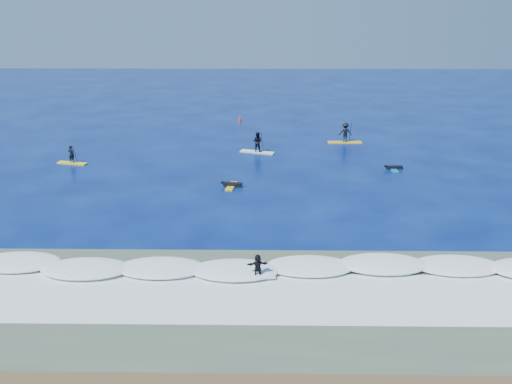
{
  "coord_description": "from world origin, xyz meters",
  "views": [
    {
      "loc": [
        2.51,
        -37.71,
        14.01
      ],
      "look_at": [
        1.95,
        1.18,
        0.6
      ],
      "focal_mm": 40.0,
      "sensor_mm": 36.0,
      "label": 1
    }
  ],
  "objects_px": {
    "sup_paddler_center": "(257,144)",
    "marker_buoy": "(240,120)",
    "prone_paddler_near": "(232,185)",
    "wave_surfer": "(258,267)",
    "sup_paddler_left": "(72,157)",
    "sup_paddler_right": "(345,134)",
    "prone_paddler_far": "(393,168)"
  },
  "relations": [
    {
      "from": "prone_paddler_near",
      "to": "wave_surfer",
      "type": "xyz_separation_m",
      "value": [
        2.21,
        -15.35,
        0.6
      ]
    },
    {
      "from": "sup_paddler_left",
      "to": "prone_paddler_near",
      "type": "bearing_deg",
      "value": -9.64
    },
    {
      "from": "sup_paddler_center",
      "to": "wave_surfer",
      "type": "xyz_separation_m",
      "value": [
        0.33,
        -25.59,
        -0.1
      ]
    },
    {
      "from": "wave_surfer",
      "to": "prone_paddler_near",
      "type": "bearing_deg",
      "value": 88.14
    },
    {
      "from": "sup_paddler_left",
      "to": "marker_buoy",
      "type": "xyz_separation_m",
      "value": [
        14.08,
        17.67,
        -0.28
      ]
    },
    {
      "from": "sup_paddler_right",
      "to": "wave_surfer",
      "type": "height_order",
      "value": "sup_paddler_right"
    },
    {
      "from": "prone_paddler_near",
      "to": "prone_paddler_far",
      "type": "bearing_deg",
      "value": -61.76
    },
    {
      "from": "sup_paddler_left",
      "to": "wave_surfer",
      "type": "bearing_deg",
      "value": -38.64
    },
    {
      "from": "sup_paddler_right",
      "to": "wave_surfer",
      "type": "relative_size",
      "value": 1.83
    },
    {
      "from": "sup_paddler_center",
      "to": "prone_paddler_far",
      "type": "distance_m",
      "value": 12.87
    },
    {
      "from": "prone_paddler_near",
      "to": "marker_buoy",
      "type": "bearing_deg",
      "value": 9.32
    },
    {
      "from": "sup_paddler_right",
      "to": "prone_paddler_near",
      "type": "distance_m",
      "value": 17.72
    },
    {
      "from": "sup_paddler_right",
      "to": "prone_paddler_near",
      "type": "bearing_deg",
      "value": -127.81
    },
    {
      "from": "sup_paddler_right",
      "to": "marker_buoy",
      "type": "relative_size",
      "value": 4.81
    },
    {
      "from": "wave_surfer",
      "to": "sup_paddler_center",
      "type": "bearing_deg",
      "value": 80.68
    },
    {
      "from": "sup_paddler_left",
      "to": "sup_paddler_center",
      "type": "distance_m",
      "value": 16.79
    },
    {
      "from": "sup_paddler_right",
      "to": "prone_paddler_far",
      "type": "xyz_separation_m",
      "value": [
        2.9,
        -9.29,
        -0.79
      ]
    },
    {
      "from": "sup_paddler_center",
      "to": "sup_paddler_right",
      "type": "relative_size",
      "value": 0.99
    },
    {
      "from": "sup_paddler_right",
      "to": "prone_paddler_near",
      "type": "xyz_separation_m",
      "value": [
        -10.65,
        -14.15,
        -0.78
      ]
    },
    {
      "from": "sup_paddler_left",
      "to": "prone_paddler_near",
      "type": "height_order",
      "value": "sup_paddler_left"
    },
    {
      "from": "wave_surfer",
      "to": "prone_paddler_far",
      "type": "bearing_deg",
      "value": 50.65
    },
    {
      "from": "sup_paddler_center",
      "to": "marker_buoy",
      "type": "height_order",
      "value": "sup_paddler_center"
    },
    {
      "from": "sup_paddler_left",
      "to": "prone_paddler_near",
      "type": "relative_size",
      "value": 1.26
    },
    {
      "from": "sup_paddler_left",
      "to": "sup_paddler_center",
      "type": "xyz_separation_m",
      "value": [
        16.3,
        4.01,
        0.27
      ]
    },
    {
      "from": "prone_paddler_far",
      "to": "prone_paddler_near",
      "type": "bearing_deg",
      "value": 108.72
    },
    {
      "from": "sup_paddler_center",
      "to": "sup_paddler_right",
      "type": "bearing_deg",
      "value": 42.84
    },
    {
      "from": "marker_buoy",
      "to": "prone_paddler_near",
      "type": "bearing_deg",
      "value": -89.19
    },
    {
      "from": "sup_paddler_left",
      "to": "prone_paddler_far",
      "type": "distance_m",
      "value": 28.0
    },
    {
      "from": "marker_buoy",
      "to": "wave_surfer",
      "type": "bearing_deg",
      "value": -86.29
    },
    {
      "from": "wave_surfer",
      "to": "marker_buoy",
      "type": "bearing_deg",
      "value": 83.66
    },
    {
      "from": "wave_surfer",
      "to": "marker_buoy",
      "type": "xyz_separation_m",
      "value": [
        -2.55,
        39.25,
        -0.44
      ]
    },
    {
      "from": "prone_paddler_near",
      "to": "sup_paddler_left",
      "type": "bearing_deg",
      "value": 75.13
    }
  ]
}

